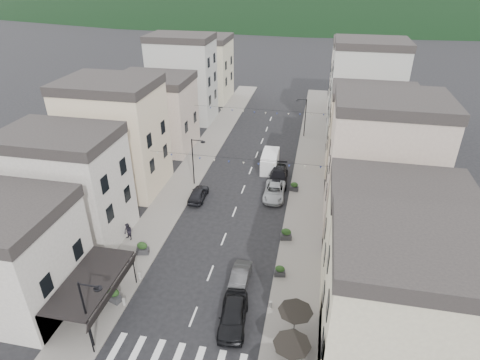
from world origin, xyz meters
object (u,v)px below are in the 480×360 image
Objects in this scene: parked_car_c at (274,191)px; parked_car_d at (278,176)px; parked_car_a at (233,315)px; parked_car_b at (240,278)px; delivery_van at (270,161)px; pedestrian_a at (127,259)px; pedestrian_b at (128,232)px; parked_car_e at (198,194)px.

parked_car_c is 3.69m from parked_car_d.
parked_car_d is at bearing 82.85° from parked_car_a.
parked_car_d is at bearing 87.53° from parked_car_b.
pedestrian_a is (-9.77, -21.77, -0.27)m from delivery_van.
parked_car_a is 0.97× the size of parked_car_c.
pedestrian_a is 4.07m from pedestrian_b.
parked_car_d is 3.48× the size of pedestrian_a.
parked_car_a is at bearing -9.77° from pedestrian_b.
parked_car_b is at bearing 5.64° from pedestrian_b.
parked_car_c is 2.84× the size of pedestrian_b.
parked_car_a is 1.19× the size of parked_car_e.
parked_car_a is 22.73m from parked_car_d.
pedestrian_b reaches higher than pedestrian_a.
parked_car_e is at bearing -166.97° from parked_car_c.
parked_car_e is (-7.40, 12.62, 0.04)m from parked_car_b.
parked_car_c is at bearing 64.17° from pedestrian_b.
parked_car_d is (1.10, 18.54, 0.13)m from parked_car_b.
parked_car_c is at bearing 86.88° from parked_car_b.
parked_car_c is 16.96m from pedestrian_b.
pedestrian_a reaches higher than parked_car_e.
delivery_van reaches higher than pedestrian_b.
parked_car_a is at bearing -95.31° from parked_car_d.
parked_car_d is 21.64m from pedestrian_a.
parked_car_d is at bearing 87.47° from parked_car_c.
delivery_van reaches higher than parked_car_e.
parked_car_c reaches higher than parked_car_b.
parked_car_d is at bearing -145.86° from parked_car_e.
parked_car_d is (0.05, 3.69, 0.10)m from parked_car_c.
parked_car_b is at bearing 119.65° from parked_car_e.
parked_car_e is at bearing -148.55° from parked_car_d.
parked_car_a reaches higher than parked_car_b.
parked_car_e is 9.86m from pedestrian_b.
delivery_van reaches higher than parked_car_c.
parked_car_b is at bearing -96.81° from parked_car_d.
parked_car_b is 0.98× the size of parked_car_e.
pedestrian_a reaches higher than parked_car_d.
delivery_van is at bearing 111.24° from parked_car_d.
parked_car_a is 0.89× the size of parked_car_d.
pedestrian_a reaches higher than parked_car_a.
parked_car_e is 12.85m from pedestrian_a.
delivery_van reaches higher than parked_car_d.
pedestrian_b is at bearing 89.17° from pedestrian_a.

